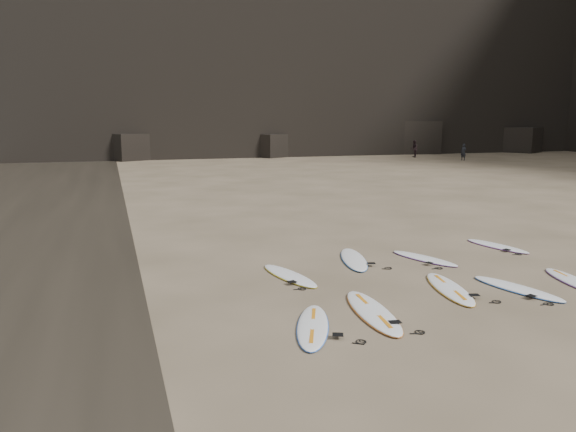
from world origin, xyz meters
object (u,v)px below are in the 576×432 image
(surfboard_3, at_px, (517,288))
(surfboard_8, at_px, (497,246))
(surfboard_2, at_px, (449,288))
(surfboard_5, at_px, (289,275))
(surfboard_4, at_px, (573,281))
(surfboard_7, at_px, (424,258))
(person_b, at_px, (414,149))
(surfboard_1, at_px, (373,311))
(surfboard_0, at_px, (313,326))
(surfboard_6, at_px, (354,259))
(person_a, at_px, (463,152))

(surfboard_3, relative_size, surfboard_8, 1.06)
(surfboard_2, distance_m, surfboard_5, 3.89)
(surfboard_8, bearing_deg, surfboard_3, -135.05)
(surfboard_3, relative_size, surfboard_4, 1.03)
(surfboard_7, relative_size, person_b, 1.29)
(surfboard_8, bearing_deg, person_b, 50.63)
(surfboard_5, bearing_deg, person_b, 43.23)
(surfboard_1, relative_size, person_b, 1.60)
(surfboard_4, xyz_separation_m, surfboard_8, (0.70, 3.75, -0.00))
(surfboard_4, xyz_separation_m, surfboard_7, (-2.29, 3.07, -0.00))
(surfboard_1, bearing_deg, surfboard_0, -158.64)
(surfboard_0, relative_size, surfboard_8, 1.06)
(surfboard_5, relative_size, surfboard_6, 0.92)
(surfboard_8, height_order, person_b, person_b)
(surfboard_5, xyz_separation_m, person_a, (27.65, 32.49, 0.74))
(surfboard_3, bearing_deg, surfboard_6, 109.88)
(surfboard_4, xyz_separation_m, person_b, (18.81, 39.98, 0.83))
(surfboard_7, distance_m, person_a, 39.67)
(person_a, bearing_deg, surfboard_5, -65.26)
(surfboard_6, bearing_deg, surfboard_7, 1.42)
(surfboard_0, xyz_separation_m, surfboard_1, (1.45, 0.38, 0.01))
(surfboard_7, xyz_separation_m, person_a, (23.48, 31.97, 0.74))
(surfboard_6, relative_size, surfboard_7, 1.17)
(surfboard_3, height_order, surfboard_8, surfboard_3)
(surfboard_2, bearing_deg, person_a, 68.02)
(surfboard_5, distance_m, person_b, 45.17)
(surfboard_3, bearing_deg, surfboard_8, 43.16)
(surfboard_2, relative_size, person_b, 1.49)
(surfboard_7, bearing_deg, surfboard_3, -99.81)
(surfboard_0, height_order, person_b, person_b)
(surfboard_6, bearing_deg, person_b, 73.24)
(surfboard_6, distance_m, person_a, 40.47)
(surfboard_3, relative_size, surfboard_7, 1.07)
(surfboard_4, bearing_deg, surfboard_7, 139.59)
(surfboard_0, distance_m, surfboard_3, 5.44)
(surfboard_2, xyz_separation_m, person_a, (24.43, 34.67, 0.73))
(surfboard_2, height_order, surfboard_8, surfboard_2)
(surfboard_5, bearing_deg, surfboard_6, 11.76)
(surfboard_1, bearing_deg, surfboard_4, 12.13)
(surfboard_8, xyz_separation_m, person_b, (18.11, 36.23, 0.83))
(surfboard_5, relative_size, person_a, 1.55)
(surfboard_4, height_order, person_a, person_a)
(surfboard_7, bearing_deg, surfboard_8, -6.97)
(surfboard_0, height_order, person_a, person_a)
(surfboard_0, bearing_deg, surfboard_1, 36.51)
(surfboard_8, bearing_deg, surfboard_0, -161.97)
(surfboard_4, relative_size, person_b, 1.34)
(surfboard_3, relative_size, person_b, 1.38)
(surfboard_3, xyz_separation_m, surfboard_4, (1.73, 0.09, -0.00))
(surfboard_3, xyz_separation_m, person_a, (22.92, 35.13, 0.74))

